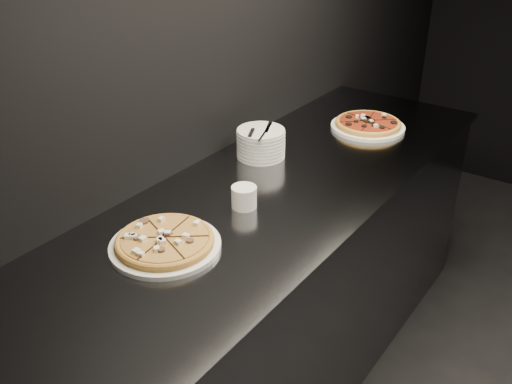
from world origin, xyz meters
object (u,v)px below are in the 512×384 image
Objects in this scene: pizza_mushroom at (165,242)px; pizza_tomato at (368,124)px; counter at (270,292)px; plate_stack at (261,143)px; cutlery at (260,131)px; ramekin at (244,196)px.

pizza_tomato is at bearing 86.57° from pizza_mushroom.
pizza_mushroom is 1.23m from pizza_tomato.
counter is 0.59m from plate_stack.
cutlery is 0.41m from ramekin.
cutlery reaches higher than pizza_tomato.
counter is 0.52m from ramekin.
cutlery is at bearing 133.26° from counter.
counter is 28.32× the size of ramekin.
cutlery is at bearing -111.75° from pizza_tomato.
pizza_mushroom is at bearing -97.32° from ramekin.
pizza_mushroom reaches higher than counter.
counter is 12.79× the size of plate_stack.
cutlery is 2.34× the size of ramekin.
pizza_mushroom is 1.92× the size of cutlery.
cutlery is at bearing 101.39° from pizza_mushroom.
ramekin is at bearing 82.68° from pizza_mushroom.
plate_stack reaches higher than pizza_mushroom.
ramekin is (0.04, 0.34, 0.02)m from pizza_mushroom.
ramekin reaches higher than pizza_mushroom.
pizza_mushroom is 0.72m from plate_stack.
pizza_mushroom is 4.50× the size of ramekin.
plate_stack is 0.42m from ramekin.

